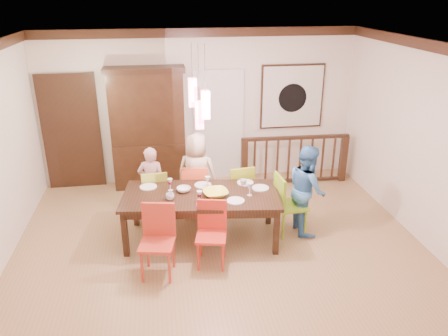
{
  "coord_description": "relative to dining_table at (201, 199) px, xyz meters",
  "views": [
    {
      "loc": [
        -0.8,
        -5.61,
        3.54
      ],
      "look_at": [
        0.13,
        0.34,
        1.06
      ],
      "focal_mm": 35.0,
      "sensor_mm": 36.0,
      "label": 1
    }
  ],
  "objects": [
    {
      "name": "floor",
      "position": [
        0.24,
        -0.15,
        -0.67
      ],
      "size": [
        6.0,
        6.0,
        0.0
      ],
      "primitive_type": "plane",
      "color": "#9F7C4D",
      "rests_on": "ground"
    },
    {
      "name": "ceiling",
      "position": [
        0.24,
        -0.15,
        2.23
      ],
      "size": [
        6.0,
        6.0,
        0.0
      ],
      "primitive_type": "plane",
      "rotation": [
        3.14,
        0.0,
        0.0
      ],
      "color": "white",
      "rests_on": "wall_back"
    },
    {
      "name": "wall_back",
      "position": [
        0.24,
        2.35,
        0.78
      ],
      "size": [
        6.0,
        0.0,
        6.0
      ],
      "primitive_type": "plane",
      "rotation": [
        1.57,
        0.0,
        0.0
      ],
      "color": "silver",
      "rests_on": "floor"
    },
    {
      "name": "wall_right",
      "position": [
        3.24,
        -0.15,
        0.78
      ],
      "size": [
        0.0,
        5.0,
        5.0
      ],
      "primitive_type": "plane",
      "rotation": [
        1.57,
        0.0,
        -1.57
      ],
      "color": "silver",
      "rests_on": "floor"
    },
    {
      "name": "crown_molding",
      "position": [
        0.24,
        -0.15,
        2.15
      ],
      "size": [
        6.0,
        5.0,
        0.16
      ],
      "primitive_type": null,
      "color": "black",
      "rests_on": "wall_back"
    },
    {
      "name": "panel_door",
      "position": [
        -2.16,
        2.3,
        0.38
      ],
      "size": [
        1.04,
        0.07,
        2.24
      ],
      "primitive_type": "cube",
      "color": "black",
      "rests_on": "wall_back"
    },
    {
      "name": "white_doorway",
      "position": [
        0.59,
        2.31,
        0.38
      ],
      "size": [
        0.97,
        0.05,
        2.22
      ],
      "primitive_type": "cube",
      "color": "silver",
      "rests_on": "wall_back"
    },
    {
      "name": "painting",
      "position": [
        2.04,
        2.31,
        0.93
      ],
      "size": [
        1.25,
        0.06,
        1.25
      ],
      "color": "black",
      "rests_on": "wall_back"
    },
    {
      "name": "pendant_cluster",
      "position": [
        0.0,
        -0.0,
        1.43
      ],
      "size": [
        0.27,
        0.21,
        1.14
      ],
      "color": "#FF4C67",
      "rests_on": "ceiling"
    },
    {
      "name": "dining_table",
      "position": [
        0.0,
        0.0,
        0.0
      ],
      "size": [
        2.41,
        1.33,
        0.75
      ],
      "rotation": [
        0.0,
        0.0,
        -0.13
      ],
      "color": "black",
      "rests_on": "floor"
    },
    {
      "name": "chair_far_left",
      "position": [
        -0.69,
        0.73,
        -0.16
      ],
      "size": [
        0.43,
        0.43,
        0.89
      ],
      "rotation": [
        0.0,
        0.0,
        3.2
      ],
      "color": "#B2C738",
      "rests_on": "floor"
    },
    {
      "name": "chair_far_mid",
      "position": [
        -0.01,
        0.75,
        -0.14
      ],
      "size": [
        0.48,
        0.48,
        0.94
      ],
      "rotation": [
        0.0,
        0.0,
        3.0
      ],
      "color": "#ED582E",
      "rests_on": "floor"
    },
    {
      "name": "chair_far_right",
      "position": [
        0.7,
        0.7,
        -0.16
      ],
      "size": [
        0.46,
        0.46,
        0.9
      ],
      "rotation": [
        0.0,
        0.0,
        3.27
      ],
      "color": "#A6B620",
      "rests_on": "floor"
    },
    {
      "name": "chair_near_left",
      "position": [
        -0.67,
        -0.82,
        -0.12
      ],
      "size": [
        0.52,
        0.52,
        0.97
      ],
      "rotation": [
        0.0,
        0.0,
        -0.2
      ],
      "color": "#B43321",
      "rests_on": "floor"
    },
    {
      "name": "chair_near_mid",
      "position": [
        0.06,
        -0.69,
        -0.16
      ],
      "size": [
        0.48,
        0.48,
        0.9
      ],
      "rotation": [
        0.0,
        0.0,
        -0.21
      ],
      "color": "red",
      "rests_on": "floor"
    },
    {
      "name": "chair_end_right",
      "position": [
        1.37,
        -0.04,
        -0.11
      ],
      "size": [
        0.47,
        0.47,
        0.98
      ],
      "rotation": [
        0.0,
        0.0,
        1.65
      ],
      "color": "#79A81E",
      "rests_on": "floor"
    },
    {
      "name": "china_hutch",
      "position": [
        -0.76,
        2.14,
        0.47
      ],
      "size": [
        1.44,
        0.46,
        2.27
      ],
      "color": "black",
      "rests_on": "floor"
    },
    {
      "name": "balustrade",
      "position": [
        2.0,
        1.8,
        -0.17
      ],
      "size": [
        2.09,
        0.15,
        0.96
      ],
      "rotation": [
        0.0,
        0.0,
        -0.03
      ],
      "color": "black",
      "rests_on": "floor"
    },
    {
      "name": "person_far_left",
      "position": [
        -0.72,
        0.84,
        -0.06
      ],
      "size": [
        0.49,
        0.37,
        1.22
      ],
      "primitive_type": "imported",
      "rotation": [
        0.0,
        0.0,
        2.96
      ],
      "color": "beige",
      "rests_on": "floor"
    },
    {
      "name": "person_far_mid",
      "position": [
        0.02,
        0.89,
        0.03
      ],
      "size": [
        0.79,
        0.65,
        1.4
      ],
      "primitive_type": "imported",
      "rotation": [
        0.0,
        0.0,
        2.79
      ],
      "color": "beige",
      "rests_on": "floor"
    },
    {
      "name": "person_end_right",
      "position": [
        1.63,
        0.03,
        0.03
      ],
      "size": [
        0.54,
        0.69,
        1.4
      ],
      "primitive_type": "imported",
      "rotation": [
        0.0,
        0.0,
        1.58
      ],
      "color": "#437FBB",
      "rests_on": "floor"
    },
    {
      "name": "serving_bowl",
      "position": [
        0.2,
        -0.1,
        0.12
      ],
      "size": [
        0.41,
        0.41,
        0.09
      ],
      "primitive_type": "imported",
      "rotation": [
        0.0,
        0.0,
        0.14
      ],
      "color": "#EDEA43",
      "rests_on": "dining_table"
    },
    {
      "name": "small_bowl",
      "position": [
        -0.25,
        0.13,
        0.11
      ],
      "size": [
        0.25,
        0.25,
        0.07
      ],
      "primitive_type": "imported",
      "rotation": [
        0.0,
        0.0,
        0.19
      ],
      "color": "white",
      "rests_on": "dining_table"
    },
    {
      "name": "cup_left",
      "position": [
        -0.46,
        -0.11,
        0.12
      ],
      "size": [
        0.14,
        0.14,
        0.09
      ],
      "primitive_type": "imported",
      "rotation": [
        0.0,
        0.0,
        0.24
      ],
      "color": "silver",
      "rests_on": "dining_table"
    },
    {
      "name": "cup_right",
      "position": [
        0.67,
        0.2,
        0.13
      ],
      "size": [
        0.13,
        0.13,
        0.1
      ],
      "primitive_type": "imported",
      "rotation": [
        0.0,
        0.0,
        0.28
      ],
      "color": "silver",
      "rests_on": "dining_table"
    },
    {
      "name": "plate_far_left",
      "position": [
        -0.77,
        0.36,
        0.08
      ],
      "size": [
        0.26,
        0.26,
        0.01
      ],
      "primitive_type": "cylinder",
      "color": "white",
      "rests_on": "dining_table"
    },
    {
      "name": "plate_far_mid",
      "position": [
        0.06,
        0.3,
        0.08
      ],
      "size": [
        0.26,
        0.26,
        0.01
      ],
      "primitive_type": "cylinder",
      "color": "white",
      "rests_on": "dining_table"
    },
    {
      "name": "plate_far_right",
      "position": [
        0.72,
        0.28,
        0.08
      ],
      "size": [
        0.26,
        0.26,
        0.01
      ],
      "primitive_type": "cylinder",
      "color": "white",
      "rests_on": "dining_table"
    },
    {
      "name": "plate_near_left",
      "position": [
        -0.71,
        -0.34,
        0.08
      ],
      "size": [
        0.26,
        0.26,
        0.01
      ],
      "primitive_type": "cylinder",
      "color": "white",
      "rests_on": "dining_table"
    },
    {
      "name": "plate_near_mid",
      "position": [
        0.46,
        -0.31,
        0.08
      ],
      "size": [
        0.26,
        0.26,
        0.01
      ],
      "primitive_type": "cylinder",
      "color": "white",
      "rests_on": "dining_table"
    },
    {
      "name": "plate_end_right",
      "position": [
        0.91,
        0.06,
        0.08
      ],
      "size": [
        0.26,
        0.26,
        0.01
      ],
      "primitive_type": "cylinder",
      "color": "white",
      "rests_on": "dining_table"
    },
    {
      "name": "wine_glass_a",
      "position": [
        -0.44,
        0.2,
        0.17
      ],
      "size": [
        0.08,
        0.08,
        0.19
      ],
      "primitive_type": null,
      "color": "#590C19",
      "rests_on": "dining_table"
    },
    {
      "name": "wine_glass_b",
      "position": [
        0.12,
        0.19,
        0.17
      ],
      "size": [
        0.08,
        0.08,
        0.19
      ],
      "primitive_type": null,
      "color": "silver",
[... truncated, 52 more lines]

